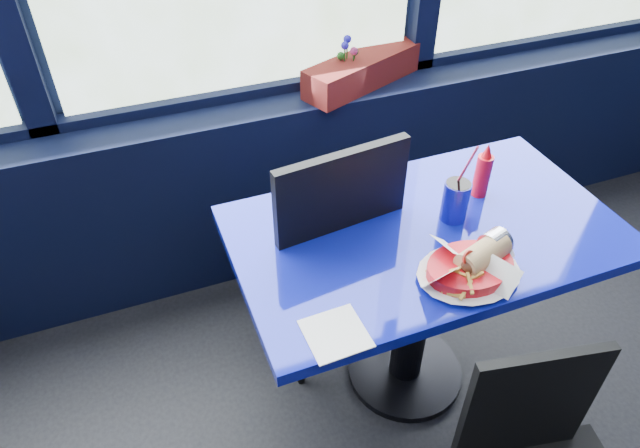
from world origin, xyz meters
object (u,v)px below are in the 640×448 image
(near_table, at_px, (420,270))
(flower_vase, at_px, (348,73))
(chair_near_back, at_px, (329,238))
(ketchup_bottle, at_px, (483,173))
(food_basket, at_px, (471,266))
(soda_cup, at_px, (456,200))
(planter_box, at_px, (367,68))

(near_table, xyz_separation_m, flower_vase, (0.10, 0.86, 0.30))
(chair_near_back, distance_m, ketchup_bottle, 0.56)
(food_basket, distance_m, soda_cup, 0.26)
(planter_box, relative_size, soda_cup, 2.19)
(chair_near_back, bearing_deg, soda_cup, 140.06)
(flower_vase, relative_size, food_basket, 0.78)
(near_table, distance_m, food_basket, 0.31)
(near_table, xyz_separation_m, soda_cup, (0.10, 0.02, 0.25))
(planter_box, bearing_deg, soda_cup, -118.94)
(planter_box, relative_size, ketchup_bottle, 3.17)
(near_table, bearing_deg, flower_vase, 83.35)
(near_table, distance_m, flower_vase, 0.92)
(food_basket, bearing_deg, near_table, 99.82)
(flower_vase, bearing_deg, planter_box, 13.42)
(ketchup_bottle, distance_m, soda_cup, 0.16)
(ketchup_bottle, bearing_deg, planter_box, 93.51)
(chair_near_back, bearing_deg, planter_box, -129.81)
(flower_vase, xyz_separation_m, soda_cup, (0.00, -0.84, -0.05))
(chair_near_back, relative_size, flower_vase, 4.61)
(near_table, distance_m, soda_cup, 0.27)
(food_basket, distance_m, ketchup_bottle, 0.40)
(food_basket, height_order, ketchup_bottle, ketchup_bottle)
(chair_near_back, distance_m, planter_box, 0.82)
(flower_vase, xyz_separation_m, ketchup_bottle, (0.15, -0.77, -0.03))
(chair_near_back, bearing_deg, near_table, 127.42)
(planter_box, height_order, food_basket, planter_box)
(chair_near_back, xyz_separation_m, flower_vase, (0.33, 0.63, 0.28))
(soda_cup, bearing_deg, near_table, -169.28)
(soda_cup, bearing_deg, ketchup_bottle, 27.61)
(flower_vase, bearing_deg, soda_cup, -89.93)
(flower_vase, bearing_deg, ketchup_bottle, -79.20)
(near_table, bearing_deg, food_basket, -87.01)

